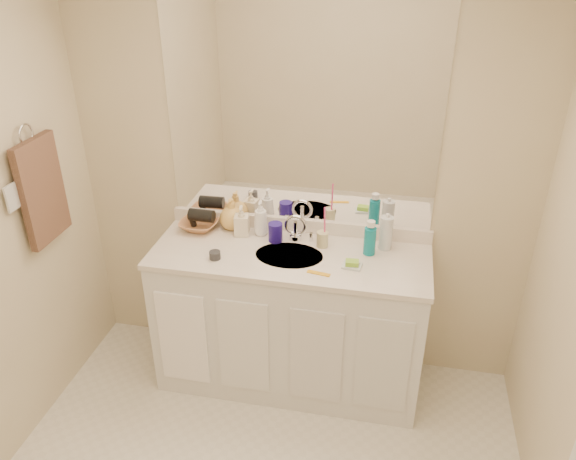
# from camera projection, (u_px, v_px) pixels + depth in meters

# --- Properties ---
(wall_back) EXTENTS (2.60, 0.02, 2.40)m
(wall_back) POSITION_uv_depth(u_px,v_px,m) (300.00, 180.00, 3.14)
(wall_back) COLOR beige
(wall_back) RESTS_ON floor
(vanity_cabinet) EXTENTS (1.50, 0.55, 0.85)m
(vanity_cabinet) POSITION_uv_depth(u_px,v_px,m) (290.00, 321.00, 3.27)
(vanity_cabinet) COLOR silver
(vanity_cabinet) RESTS_ON floor
(countertop) EXTENTS (1.52, 0.57, 0.03)m
(countertop) POSITION_uv_depth(u_px,v_px,m) (290.00, 256.00, 3.06)
(countertop) COLOR silver
(countertop) RESTS_ON vanity_cabinet
(backsplash) EXTENTS (1.52, 0.03, 0.08)m
(backsplash) POSITION_uv_depth(u_px,v_px,m) (299.00, 225.00, 3.26)
(backsplash) COLOR white
(backsplash) RESTS_ON countertop
(sink_basin) EXTENTS (0.37, 0.37, 0.02)m
(sink_basin) POSITION_uv_depth(u_px,v_px,m) (289.00, 257.00, 3.04)
(sink_basin) COLOR beige
(sink_basin) RESTS_ON countertop
(faucet) EXTENTS (0.02, 0.02, 0.11)m
(faucet) POSITION_uv_depth(u_px,v_px,m) (295.00, 231.00, 3.16)
(faucet) COLOR silver
(faucet) RESTS_ON countertop
(mirror) EXTENTS (1.48, 0.01, 1.20)m
(mirror) POSITION_uv_depth(u_px,v_px,m) (300.00, 117.00, 2.96)
(mirror) COLOR white
(mirror) RESTS_ON wall_back
(blue_mug) EXTENTS (0.09, 0.09, 0.11)m
(blue_mug) POSITION_uv_depth(u_px,v_px,m) (275.00, 232.00, 3.15)
(blue_mug) COLOR navy
(blue_mug) RESTS_ON countertop
(tan_cup) EXTENTS (0.08, 0.08, 0.09)m
(tan_cup) POSITION_uv_depth(u_px,v_px,m) (322.00, 239.00, 3.10)
(tan_cup) COLOR beige
(tan_cup) RESTS_ON countertop
(toothbrush) EXTENTS (0.01, 0.04, 0.19)m
(toothbrush) POSITION_uv_depth(u_px,v_px,m) (325.00, 222.00, 3.05)
(toothbrush) COLOR #F8418B
(toothbrush) RESTS_ON tan_cup
(mouthwash_bottle) EXTENTS (0.08, 0.08, 0.15)m
(mouthwash_bottle) POSITION_uv_depth(u_px,v_px,m) (370.00, 241.00, 3.01)
(mouthwash_bottle) COLOR #0C7F93
(mouthwash_bottle) RESTS_ON countertop
(clear_pump_bottle) EXTENTS (0.09, 0.09, 0.19)m
(clear_pump_bottle) POSITION_uv_depth(u_px,v_px,m) (386.00, 233.00, 3.06)
(clear_pump_bottle) COLOR silver
(clear_pump_bottle) RESTS_ON countertop
(soap_dish) EXTENTS (0.11, 0.09, 0.01)m
(soap_dish) POSITION_uv_depth(u_px,v_px,m) (352.00, 266.00, 2.93)
(soap_dish) COLOR silver
(soap_dish) RESTS_ON countertop
(green_soap) EXTENTS (0.07, 0.05, 0.02)m
(green_soap) POSITION_uv_depth(u_px,v_px,m) (352.00, 263.00, 2.92)
(green_soap) COLOR #83C02F
(green_soap) RESTS_ON soap_dish
(orange_comb) EXTENTS (0.12, 0.05, 0.01)m
(orange_comb) POSITION_uv_depth(u_px,v_px,m) (319.00, 273.00, 2.87)
(orange_comb) COLOR #F3AA19
(orange_comb) RESTS_ON countertop
(dark_jar) EXTENTS (0.08, 0.08, 0.04)m
(dark_jar) POSITION_uv_depth(u_px,v_px,m) (215.00, 255.00, 2.99)
(dark_jar) COLOR #2A2B2F
(dark_jar) RESTS_ON countertop
(soap_bottle_white) EXTENTS (0.09, 0.09, 0.21)m
(soap_bottle_white) POSITION_uv_depth(u_px,v_px,m) (261.00, 218.00, 3.19)
(soap_bottle_white) COLOR white
(soap_bottle_white) RESTS_ON countertop
(soap_bottle_cream) EXTENTS (0.09, 0.09, 0.18)m
(soap_bottle_cream) POSITION_uv_depth(u_px,v_px,m) (242.00, 220.00, 3.20)
(soap_bottle_cream) COLOR #F6E7C8
(soap_bottle_cream) RESTS_ON countertop
(soap_bottle_yellow) EXTENTS (0.15, 0.15, 0.19)m
(soap_bottle_yellow) POSITION_uv_depth(u_px,v_px,m) (232.00, 214.00, 3.27)
(soap_bottle_yellow) COLOR #E5B559
(soap_bottle_yellow) RESTS_ON countertop
(wicker_basket) EXTENTS (0.24, 0.24, 0.05)m
(wicker_basket) POSITION_uv_depth(u_px,v_px,m) (199.00, 225.00, 3.29)
(wicker_basket) COLOR #B17147
(wicker_basket) RESTS_ON countertop
(hair_dryer) EXTENTS (0.15, 0.08, 0.07)m
(hair_dryer) POSITION_uv_depth(u_px,v_px,m) (202.00, 215.00, 3.25)
(hair_dryer) COLOR black
(hair_dryer) RESTS_ON wicker_basket
(towel_ring) EXTENTS (0.01, 0.11, 0.11)m
(towel_ring) POSITION_uv_depth(u_px,v_px,m) (26.00, 134.00, 2.74)
(towel_ring) COLOR silver
(towel_ring) RESTS_ON wall_left
(hand_towel) EXTENTS (0.04, 0.32, 0.55)m
(hand_towel) POSITION_uv_depth(u_px,v_px,m) (42.00, 191.00, 2.88)
(hand_towel) COLOR #3D2A21
(hand_towel) RESTS_ON towel_ring
(switch_plate) EXTENTS (0.01, 0.08, 0.13)m
(switch_plate) POSITION_uv_depth(u_px,v_px,m) (12.00, 197.00, 2.69)
(switch_plate) COLOR silver
(switch_plate) RESTS_ON wall_left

